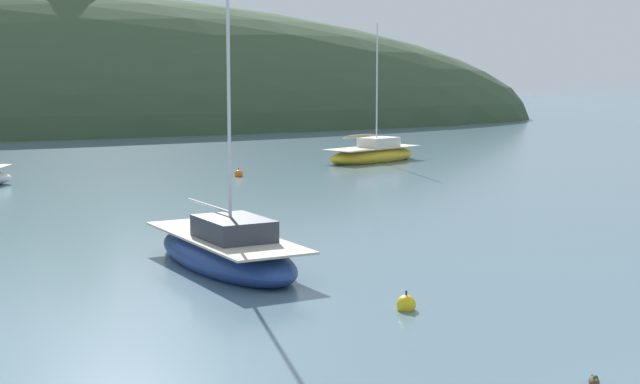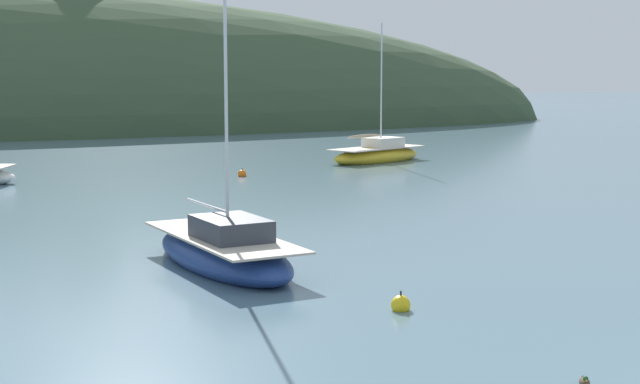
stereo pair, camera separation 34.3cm
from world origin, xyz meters
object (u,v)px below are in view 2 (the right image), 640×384
object	(u,v)px
sailboat_orange_cutter	(224,251)
duck_lone_right	(584,382)
mooring_buoy_inner	(242,174)
sailboat_yellow_far	(377,154)
mooring_buoy_channel	(401,305)

from	to	relation	value
sailboat_orange_cutter	duck_lone_right	distance (m)	12.00
mooring_buoy_inner	sailboat_yellow_far	bearing A→B (deg)	26.23
duck_lone_right	sailboat_orange_cutter	bearing A→B (deg)	105.17
sailboat_yellow_far	mooring_buoy_inner	size ratio (longest dim) A/B	15.44
sailboat_orange_cutter	mooring_buoy_inner	xyz separation A→B (m)	(6.73, 21.14, -0.31)
mooring_buoy_inner	mooring_buoy_channel	size ratio (longest dim) A/B	1.00
sailboat_yellow_far	mooring_buoy_inner	world-z (taller)	sailboat_yellow_far
sailboat_orange_cutter	mooring_buoy_inner	world-z (taller)	sailboat_orange_cutter
sailboat_orange_cutter	mooring_buoy_channel	distance (m)	6.43
mooring_buoy_channel	duck_lone_right	world-z (taller)	mooring_buoy_channel
mooring_buoy_inner	duck_lone_right	bearing A→B (deg)	-96.27
mooring_buoy_inner	mooring_buoy_channel	distance (m)	27.42
sailboat_yellow_far	mooring_buoy_channel	world-z (taller)	sailboat_yellow_far
sailboat_orange_cutter	mooring_buoy_inner	bearing A→B (deg)	72.33
sailboat_yellow_far	mooring_buoy_inner	bearing A→B (deg)	-153.77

